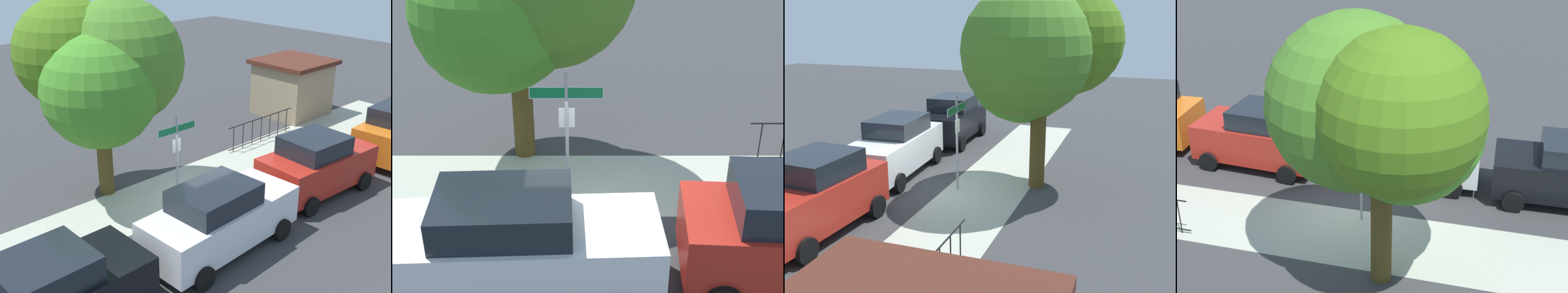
# 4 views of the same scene
# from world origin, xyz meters

# --- Properties ---
(ground_plane) EXTENTS (60.00, 60.00, 0.00)m
(ground_plane) POSITION_xyz_m (0.00, 0.00, 0.00)
(ground_plane) COLOR #38383A
(sidewalk_strip) EXTENTS (24.00, 2.60, 0.00)m
(sidewalk_strip) POSITION_xyz_m (2.00, 1.30, 0.00)
(sidewalk_strip) COLOR #ADAF9E
(sidewalk_strip) RESTS_ON ground_plane
(street_sign) EXTENTS (1.46, 0.07, 3.08)m
(street_sign) POSITION_xyz_m (-0.52, 0.40, 2.10)
(street_sign) COLOR #9EA0A5
(street_sign) RESTS_ON ground_plane
(car_white) EXTENTS (4.75, 2.17, 2.02)m
(car_white) POSITION_xyz_m (-1.25, -2.23, 1.01)
(car_white) COLOR silver
(car_white) RESTS_ON ground_plane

